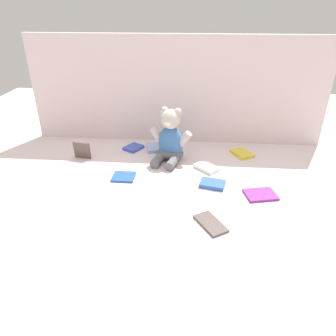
{
  "coord_description": "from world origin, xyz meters",
  "views": [
    {
      "loc": [
        0.09,
        -1.31,
        0.75
      ],
      "look_at": [
        -0.0,
        -0.1,
        0.1
      ],
      "focal_mm": 33.54,
      "sensor_mm": 36.0,
      "label": 1
    }
  ],
  "objects_px": {
    "teddy_bear": "(170,141)",
    "book_case_6": "(82,150)",
    "book_case_0": "(206,168)",
    "book_case_7": "(155,148)",
    "book_case_4": "(211,224)",
    "book_case_5": "(133,148)",
    "book_case_2": "(242,153)",
    "book_case_1": "(124,177)",
    "book_case_8": "(212,184)",
    "book_case_3": "(260,195)"
  },
  "relations": [
    {
      "from": "teddy_bear",
      "to": "book_case_4",
      "type": "height_order",
      "value": "teddy_bear"
    },
    {
      "from": "book_case_5",
      "to": "book_case_6",
      "type": "bearing_deg",
      "value": 59.92
    },
    {
      "from": "book_case_1",
      "to": "book_case_3",
      "type": "distance_m",
      "value": 0.63
    },
    {
      "from": "book_case_7",
      "to": "book_case_8",
      "type": "distance_m",
      "value": 0.48
    },
    {
      "from": "book_case_0",
      "to": "book_case_1",
      "type": "relative_size",
      "value": 1.11
    },
    {
      "from": "book_case_5",
      "to": "book_case_1",
      "type": "bearing_deg",
      "value": 123.35
    },
    {
      "from": "book_case_6",
      "to": "book_case_2",
      "type": "bearing_deg",
      "value": 17.57
    },
    {
      "from": "book_case_8",
      "to": "teddy_bear",
      "type": "bearing_deg",
      "value": -127.38
    },
    {
      "from": "book_case_2",
      "to": "book_case_7",
      "type": "relative_size",
      "value": 1.02
    },
    {
      "from": "book_case_2",
      "to": "book_case_0",
      "type": "bearing_deg",
      "value": -165.36
    },
    {
      "from": "book_case_2",
      "to": "book_case_6",
      "type": "distance_m",
      "value": 0.87
    },
    {
      "from": "book_case_3",
      "to": "book_case_8",
      "type": "bearing_deg",
      "value": -121.22
    },
    {
      "from": "book_case_6",
      "to": "book_case_0",
      "type": "bearing_deg",
      "value": 3.81
    },
    {
      "from": "book_case_4",
      "to": "book_case_7",
      "type": "height_order",
      "value": "book_case_7"
    },
    {
      "from": "teddy_bear",
      "to": "book_case_1",
      "type": "distance_m",
      "value": 0.32
    },
    {
      "from": "book_case_1",
      "to": "book_case_8",
      "type": "bearing_deg",
      "value": 85.51
    },
    {
      "from": "book_case_3",
      "to": "book_case_8",
      "type": "distance_m",
      "value": 0.22
    },
    {
      "from": "teddy_bear",
      "to": "book_case_0",
      "type": "relative_size",
      "value": 2.37
    },
    {
      "from": "book_case_6",
      "to": "book_case_1",
      "type": "bearing_deg",
      "value": -25.91
    },
    {
      "from": "book_case_1",
      "to": "book_case_7",
      "type": "relative_size",
      "value": 0.93
    },
    {
      "from": "book_case_4",
      "to": "book_case_6",
      "type": "height_order",
      "value": "book_case_6"
    },
    {
      "from": "book_case_2",
      "to": "book_case_3",
      "type": "height_order",
      "value": "book_case_2"
    },
    {
      "from": "teddy_bear",
      "to": "book_case_0",
      "type": "xyz_separation_m",
      "value": [
        0.19,
        -0.11,
        -0.09
      ]
    },
    {
      "from": "book_case_4",
      "to": "book_case_6",
      "type": "bearing_deg",
      "value": 110.03
    },
    {
      "from": "book_case_0",
      "to": "book_case_5",
      "type": "xyz_separation_m",
      "value": [
        -0.41,
        0.21,
        -0.0
      ]
    },
    {
      "from": "book_case_5",
      "to": "book_case_8",
      "type": "bearing_deg",
      "value": 171.1
    },
    {
      "from": "book_case_0",
      "to": "book_case_8",
      "type": "distance_m",
      "value": 0.16
    },
    {
      "from": "book_case_0",
      "to": "book_case_7",
      "type": "distance_m",
      "value": 0.36
    },
    {
      "from": "book_case_7",
      "to": "book_case_0",
      "type": "bearing_deg",
      "value": 130.13
    },
    {
      "from": "teddy_bear",
      "to": "book_case_8",
      "type": "relative_size",
      "value": 2.51
    },
    {
      "from": "book_case_7",
      "to": "book_case_8",
      "type": "height_order",
      "value": "same"
    },
    {
      "from": "book_case_2",
      "to": "book_case_6",
      "type": "bearing_deg",
      "value": 159.19
    },
    {
      "from": "book_case_7",
      "to": "book_case_8",
      "type": "relative_size",
      "value": 1.03
    },
    {
      "from": "teddy_bear",
      "to": "book_case_0",
      "type": "height_order",
      "value": "teddy_bear"
    },
    {
      "from": "teddy_bear",
      "to": "book_case_2",
      "type": "relative_size",
      "value": 2.4
    },
    {
      "from": "book_case_1",
      "to": "book_case_3",
      "type": "height_order",
      "value": "same"
    },
    {
      "from": "teddy_bear",
      "to": "book_case_7",
      "type": "distance_m",
      "value": 0.17
    },
    {
      "from": "book_case_2",
      "to": "book_case_6",
      "type": "height_order",
      "value": "book_case_6"
    },
    {
      "from": "teddy_bear",
      "to": "book_case_6",
      "type": "relative_size",
      "value": 3.0
    },
    {
      "from": "teddy_bear",
      "to": "book_case_5",
      "type": "distance_m",
      "value": 0.26
    },
    {
      "from": "book_case_5",
      "to": "book_case_3",
      "type": "bearing_deg",
      "value": 177.15
    },
    {
      "from": "book_case_1",
      "to": "book_case_2",
      "type": "xyz_separation_m",
      "value": [
        0.6,
        0.3,
        0.0
      ]
    },
    {
      "from": "book_case_3",
      "to": "book_case_6",
      "type": "bearing_deg",
      "value": -121.54
    },
    {
      "from": "book_case_4",
      "to": "book_case_7",
      "type": "xyz_separation_m",
      "value": [
        -0.29,
        0.66,
        0.0
      ]
    },
    {
      "from": "book_case_3",
      "to": "book_case_2",
      "type": "bearing_deg",
      "value": 170.97
    },
    {
      "from": "book_case_3",
      "to": "book_case_4",
      "type": "relative_size",
      "value": 0.94
    },
    {
      "from": "book_case_6",
      "to": "book_case_7",
      "type": "height_order",
      "value": "book_case_6"
    },
    {
      "from": "book_case_8",
      "to": "book_case_1",
      "type": "bearing_deg",
      "value": -81.87
    },
    {
      "from": "book_case_4",
      "to": "book_case_8",
      "type": "xyz_separation_m",
      "value": [
        0.02,
        0.28,
        0.0
      ]
    },
    {
      "from": "book_case_1",
      "to": "book_case_6",
      "type": "height_order",
      "value": "book_case_6"
    }
  ]
}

